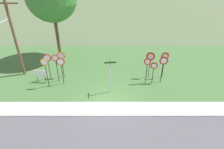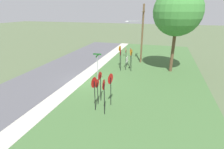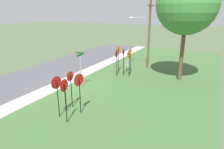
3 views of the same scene
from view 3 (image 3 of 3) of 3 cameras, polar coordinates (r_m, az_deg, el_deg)
ground_plane at (r=18.80m, az=-11.63°, el=-2.82°), size 160.00×160.00×0.00m
road_asphalt at (r=21.98m, az=-21.57°, el=-0.73°), size 44.00×6.40×0.01m
sidewalk_strip at (r=19.27m, az=-13.52°, el=-2.35°), size 44.00×1.60×0.06m
grass_median at (r=15.99m, az=5.70°, el=-6.13°), size 44.00×12.00×0.04m
stop_sign_near_left at (r=19.99m, az=4.77°, el=4.75°), size 0.77×0.13×2.71m
stop_sign_near_right at (r=20.56m, az=3.20°, el=5.08°), size 0.62×0.14×2.76m
stop_sign_far_left at (r=21.22m, az=5.12°, el=5.24°), size 0.72×0.12×2.61m
stop_sign_far_center at (r=21.52m, az=1.70°, el=5.88°), size 0.68×0.12×2.84m
stop_sign_far_right at (r=20.26m, az=1.26°, el=4.80°), size 0.71×0.12×2.65m
yield_sign_near_left at (r=12.74m, az=-15.10°, el=-3.29°), size 0.78×0.13×2.62m
yield_sign_near_right at (r=13.86m, az=-11.44°, el=-1.80°), size 0.65×0.12×2.52m
yield_sign_far_left at (r=12.92m, az=-9.15°, el=-2.53°), size 0.80×0.19×2.64m
yield_sign_far_right at (r=11.98m, az=-13.07°, el=-4.31°), size 0.74×0.12×2.67m
yield_sign_center at (r=13.53m, az=-13.00°, el=-3.73°), size 0.67×0.12×2.13m
street_name_post at (r=17.26m, az=-8.71°, el=2.07°), size 0.96×0.81×3.11m
utility_pole at (r=23.39m, az=9.82°, el=11.94°), size 2.10×2.54×7.75m
notice_board at (r=22.29m, az=4.44°, el=3.04°), size 1.10×0.06×1.25m
oak_tree_left at (r=19.75m, az=20.03°, el=17.81°), size 5.29×5.29×9.49m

